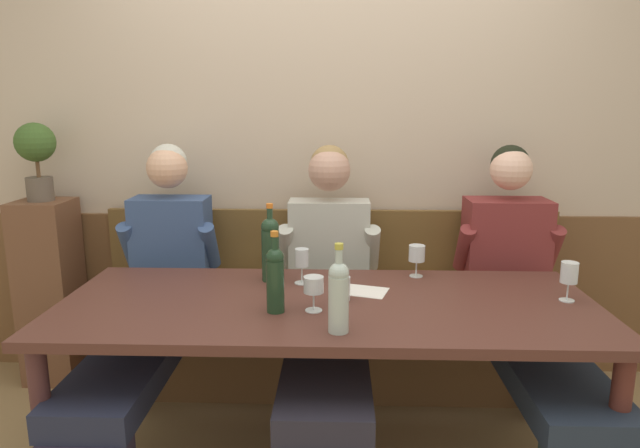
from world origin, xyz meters
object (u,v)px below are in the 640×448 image
(dining_table, at_px, (328,318))
(person_center_left_seat, at_px, (152,294))
(wine_glass_center_rear, at_px, (569,275))
(wine_bottle_amber_mid, at_px, (270,247))
(wall_bench, at_px, (330,336))
(person_center_right_seat, at_px, (524,297))
(wine_glass_left_end, at_px, (417,254))
(water_tumbler_center, at_px, (342,288))
(wine_bottle_clear_water, at_px, (339,294))
(potted_plant, at_px, (36,152))
(wine_glass_mid_right, at_px, (302,260))
(person_left_seat, at_px, (328,299))
(wine_glass_by_bottle, at_px, (314,286))
(wine_bottle_green_tall, at_px, (275,277))

(dining_table, height_order, person_center_left_seat, person_center_left_seat)
(wine_glass_center_rear, bearing_deg, wine_bottle_amber_mid, 169.44)
(wall_bench, relative_size, dining_table, 1.14)
(person_center_right_seat, xyz_separation_m, wine_glass_left_end, (-0.50, 0.01, 0.20))
(wall_bench, xyz_separation_m, water_tumbler_center, (0.06, -0.67, 0.50))
(person_center_left_seat, distance_m, wine_bottle_clear_water, 1.10)
(dining_table, distance_m, person_center_left_seat, 0.89)
(water_tumbler_center, bearing_deg, potted_plant, 155.98)
(wall_bench, bearing_deg, wine_glass_mid_right, -104.24)
(wall_bench, distance_m, water_tumbler_center, 0.84)
(person_left_seat, xyz_separation_m, wine_glass_center_rear, (0.97, -0.27, 0.21))
(wine_glass_mid_right, relative_size, water_tumbler_center, 1.63)
(person_center_left_seat, height_order, wine_glass_left_end, person_center_left_seat)
(person_center_left_seat, relative_size, person_left_seat, 1.00)
(wine_glass_center_rear, relative_size, wine_glass_by_bottle, 1.18)
(water_tumbler_center, bearing_deg, wine_bottle_amber_mid, 142.33)
(person_center_left_seat, xyz_separation_m, wine_glass_mid_right, (0.71, -0.10, 0.20))
(person_center_right_seat, height_order, potted_plant, potted_plant)
(person_center_right_seat, xyz_separation_m, wine_bottle_amber_mid, (-1.16, -0.07, 0.25))
(wine_glass_by_bottle, bearing_deg, wine_glass_center_rear, 8.14)
(person_center_right_seat, height_order, wine_glass_left_end, person_center_right_seat)
(wall_bench, xyz_separation_m, person_left_seat, (-0.01, -0.38, 0.35))
(wine_glass_by_bottle, relative_size, water_tumbler_center, 1.41)
(dining_table, xyz_separation_m, wine_glass_mid_right, (-0.12, 0.22, 0.18))
(wine_glass_by_bottle, relative_size, potted_plant, 0.33)
(wine_glass_center_rear, bearing_deg, person_center_left_seat, 170.87)
(person_center_left_seat, bearing_deg, water_tumbler_center, -19.01)
(wine_glass_left_end, bearing_deg, wine_glass_by_bottle, -134.84)
(person_center_left_seat, distance_m, water_tumbler_center, 0.95)
(wine_bottle_green_tall, xyz_separation_m, wine_bottle_amber_mid, (-0.06, 0.39, 0.02))
(person_left_seat, height_order, wine_glass_left_end, person_left_seat)
(wine_glass_mid_right, xyz_separation_m, potted_plant, (-1.41, 0.50, 0.42))
(wall_bench, xyz_separation_m, person_center_left_seat, (-0.83, -0.37, 0.35))
(wine_glass_center_rear, xyz_separation_m, wine_glass_mid_right, (-1.08, 0.19, -0.00))
(wine_glass_center_rear, height_order, wine_glass_mid_right, wine_glass_center_rear)
(wine_bottle_green_tall, relative_size, water_tumbler_center, 3.26)
(wine_bottle_green_tall, xyz_separation_m, wine_glass_by_bottle, (0.14, 0.01, -0.04))
(wall_bench, height_order, wine_glass_left_end, wall_bench)
(wine_bottle_green_tall, relative_size, wine_glass_mid_right, 2.00)
(wine_glass_by_bottle, height_order, potted_plant, potted_plant)
(wine_bottle_clear_water, bearing_deg, wine_glass_by_bottle, 115.57)
(wine_glass_center_rear, bearing_deg, wine_glass_mid_right, 170.07)
(wine_bottle_clear_water, bearing_deg, wine_bottle_amber_mid, 117.97)
(person_left_seat, distance_m, wine_glass_mid_right, 0.25)
(person_center_left_seat, relative_size, wine_glass_by_bottle, 9.60)
(wall_bench, relative_size, wine_bottle_green_tall, 7.78)
(person_center_right_seat, distance_m, wine_glass_left_end, 0.54)
(wine_bottle_clear_water, distance_m, wine_glass_left_end, 0.74)
(wine_bottle_green_tall, relative_size, wine_bottle_clear_water, 1.00)
(wine_bottle_clear_water, bearing_deg, wine_bottle_green_tall, 142.21)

